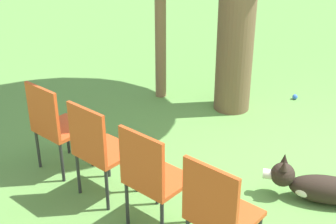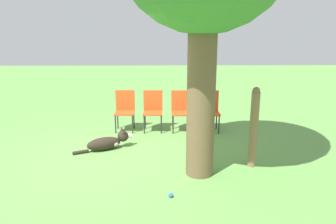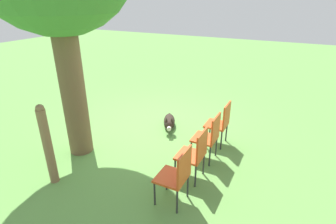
{
  "view_description": "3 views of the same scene",
  "coord_description": "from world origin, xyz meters",
  "px_view_note": "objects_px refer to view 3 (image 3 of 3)",
  "views": [
    {
      "loc": [
        -3.92,
        -1.47,
        2.52
      ],
      "look_at": [
        -0.92,
        1.13,
        0.61
      ],
      "focal_mm": 50.0,
      "sensor_mm": 36.0,
      "label": 1
    },
    {
      "loc": [
        5.59,
        0.84,
        2.32
      ],
      "look_at": [
        -0.7,
        0.95,
        0.69
      ],
      "focal_mm": 35.0,
      "sensor_mm": 36.0,
      "label": 2
    },
    {
      "loc": [
        -2.9,
        4.69,
        2.83
      ],
      "look_at": [
        -0.44,
        -0.22,
        0.4
      ],
      "focal_mm": 28.0,
      "sensor_mm": 36.0,
      "label": 3
    }
  ],
  "objects_px": {
    "red_chair_2": "(195,152)",
    "tennis_ball": "(72,130)",
    "fence_post": "(48,145)",
    "red_chair_3": "(177,174)",
    "dog": "(169,122)",
    "red_chair_1": "(209,135)",
    "red_chair_0": "(221,121)"
  },
  "relations": [
    {
      "from": "red_chair_1",
      "to": "red_chair_2",
      "type": "bearing_deg",
      "value": 88.2
    },
    {
      "from": "dog",
      "to": "tennis_ball",
      "type": "height_order",
      "value": "dog"
    },
    {
      "from": "fence_post",
      "to": "red_chair_0",
      "type": "distance_m",
      "value": 3.19
    },
    {
      "from": "fence_post",
      "to": "tennis_ball",
      "type": "height_order",
      "value": "fence_post"
    },
    {
      "from": "dog",
      "to": "red_chair_3",
      "type": "relative_size",
      "value": 1.19
    },
    {
      "from": "red_chair_1",
      "to": "tennis_ball",
      "type": "relative_size",
      "value": 13.49
    },
    {
      "from": "red_chair_2",
      "to": "red_chair_0",
      "type": "bearing_deg",
      "value": -91.8
    },
    {
      "from": "red_chair_1",
      "to": "red_chair_3",
      "type": "relative_size",
      "value": 1.0
    },
    {
      "from": "red_chair_1",
      "to": "red_chair_3",
      "type": "bearing_deg",
      "value": 88.2
    },
    {
      "from": "dog",
      "to": "red_chair_1",
      "type": "xyz_separation_m",
      "value": [
        -1.23,
        0.85,
        0.38
      ]
    },
    {
      "from": "tennis_ball",
      "to": "red_chair_3",
      "type": "bearing_deg",
      "value": 162.74
    },
    {
      "from": "red_chair_1",
      "to": "red_chair_2",
      "type": "relative_size",
      "value": 1.0
    },
    {
      "from": "red_chair_2",
      "to": "red_chair_3",
      "type": "bearing_deg",
      "value": 88.2
    },
    {
      "from": "fence_post",
      "to": "red_chair_2",
      "type": "relative_size",
      "value": 1.5
    },
    {
      "from": "red_chair_0",
      "to": "dog",
      "type": "bearing_deg",
      "value": -8.75
    },
    {
      "from": "red_chair_1",
      "to": "red_chair_3",
      "type": "xyz_separation_m",
      "value": [
        0.05,
        1.29,
        0.0
      ]
    },
    {
      "from": "red_chair_3",
      "to": "tennis_ball",
      "type": "relative_size",
      "value": 13.49
    },
    {
      "from": "red_chair_3",
      "to": "tennis_ball",
      "type": "distance_m",
      "value": 3.27
    },
    {
      "from": "red_chair_3",
      "to": "red_chair_2",
      "type": "bearing_deg",
      "value": -91.8
    },
    {
      "from": "red_chair_2",
      "to": "dog",
      "type": "bearing_deg",
      "value": -50.64
    },
    {
      "from": "red_chair_0",
      "to": "red_chair_3",
      "type": "bearing_deg",
      "value": 88.2
    },
    {
      "from": "fence_post",
      "to": "tennis_ball",
      "type": "bearing_deg",
      "value": -53.21
    },
    {
      "from": "dog",
      "to": "tennis_ball",
      "type": "xyz_separation_m",
      "value": [
        1.9,
        1.17,
        -0.11
      ]
    },
    {
      "from": "tennis_ball",
      "to": "dog",
      "type": "bearing_deg",
      "value": -148.34
    },
    {
      "from": "red_chair_0",
      "to": "red_chair_1",
      "type": "height_order",
      "value": "same"
    },
    {
      "from": "dog",
      "to": "red_chair_1",
      "type": "distance_m",
      "value": 1.54
    },
    {
      "from": "red_chair_0",
      "to": "tennis_ball",
      "type": "relative_size",
      "value": 13.49
    },
    {
      "from": "fence_post",
      "to": "red_chair_0",
      "type": "height_order",
      "value": "fence_post"
    },
    {
      "from": "red_chair_0",
      "to": "red_chair_3",
      "type": "height_order",
      "value": "same"
    },
    {
      "from": "dog",
      "to": "red_chair_2",
      "type": "height_order",
      "value": "red_chair_2"
    },
    {
      "from": "red_chair_2",
      "to": "tennis_ball",
      "type": "xyz_separation_m",
      "value": [
        3.11,
        -0.32,
        -0.49
      ]
    },
    {
      "from": "red_chair_0",
      "to": "tennis_ball",
      "type": "height_order",
      "value": "red_chair_0"
    }
  ]
}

